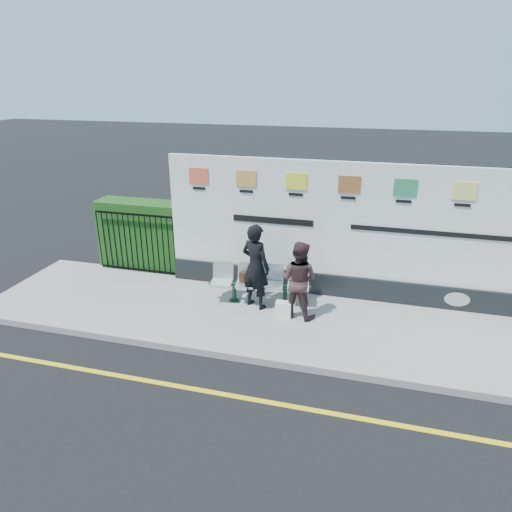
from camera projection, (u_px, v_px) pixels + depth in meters
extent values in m
plane|color=black|center=(285.00, 405.00, 7.05)|extent=(80.00, 80.00, 0.00)
cube|color=gray|center=(310.00, 323.00, 9.28)|extent=(14.00, 3.00, 0.12)
cube|color=gray|center=(297.00, 365.00, 7.93)|extent=(14.00, 0.18, 0.14)
cube|color=yellow|center=(285.00, 405.00, 7.05)|extent=(14.00, 0.10, 0.01)
cube|color=black|center=(342.00, 284.00, 10.25)|extent=(8.00, 0.30, 0.50)
cube|color=silver|center=(347.00, 221.00, 9.69)|extent=(8.00, 0.14, 2.50)
cube|color=#1B4815|center=(144.00, 234.00, 11.65)|extent=(2.35, 0.70, 1.70)
imported|color=black|center=(256.00, 266.00, 9.49)|extent=(0.79, 0.67, 1.85)
imported|color=#3B2627|center=(299.00, 279.00, 9.17)|extent=(0.92, 0.80, 1.62)
cube|color=black|center=(247.00, 278.00, 9.81)|extent=(0.32, 0.16, 0.24)
cube|color=silver|center=(284.00, 309.00, 9.35)|extent=(0.33, 0.20, 0.33)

